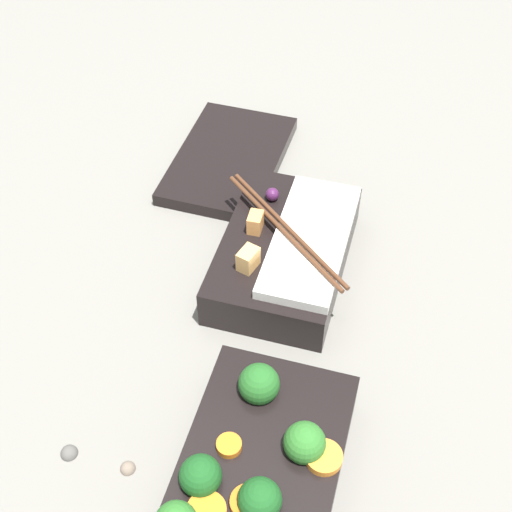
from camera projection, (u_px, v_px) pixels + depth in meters
The scene contains 6 objects.
ground_plane at pixel (268, 358), 0.73m from camera, with size 3.00×3.00×0.00m, color slate.
bento_tray_vegetable at pixel (258, 471), 0.61m from camera, with size 0.21×0.14×0.08m.
bento_tray_rice at pixel (287, 252), 0.79m from camera, with size 0.21×0.17×0.07m.
bento_lid at pixel (229, 160), 0.93m from camera, with size 0.20×0.13×0.02m, color black.
pebble_0 at pixel (127, 467), 0.64m from camera, with size 0.01×0.01×0.01m, color #7A6B5B.
pebble_1 at pixel (69, 451), 0.65m from camera, with size 0.02×0.02×0.02m, color #595651.
Camera 1 is at (-0.41, -0.10, 0.60)m, focal length 50.00 mm.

